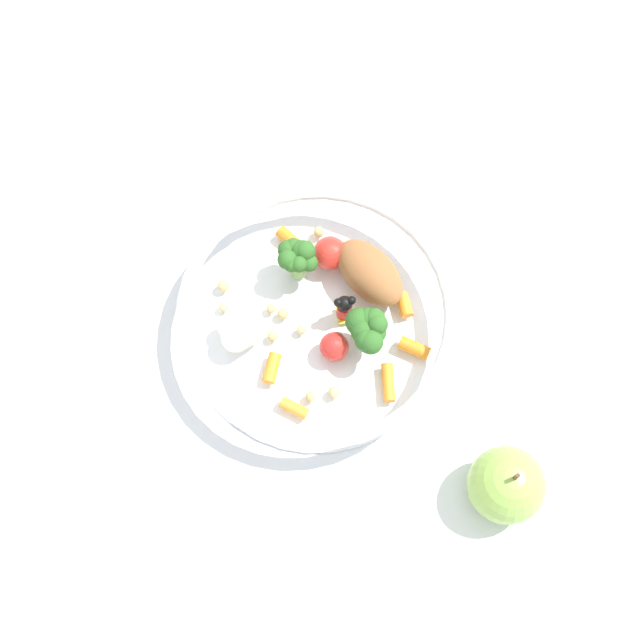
{
  "coord_description": "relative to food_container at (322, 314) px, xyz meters",
  "views": [
    {
      "loc": [
        -0.13,
        0.24,
        0.76
      ],
      "look_at": [
        -0.0,
        -0.01,
        0.03
      ],
      "focal_mm": 47.5,
      "sensor_mm": 36.0,
      "label": 1
    }
  ],
  "objects": [
    {
      "name": "ground_plane",
      "position": [
        0.0,
        0.01,
        -0.03
      ],
      "size": [
        2.4,
        2.4,
        0.0
      ],
      "primitive_type": "plane",
      "color": "white"
    },
    {
      "name": "food_container",
      "position": [
        0.0,
        0.0,
        0.0
      ],
      "size": [
        0.26,
        0.26,
        0.06
      ],
      "color": "white",
      "rests_on": "ground_plane"
    },
    {
      "name": "loose_apple",
      "position": [
        -0.21,
        0.07,
        0.0
      ],
      "size": [
        0.07,
        0.07,
        0.08
      ],
      "color": "#8CB74C",
      "rests_on": "ground_plane"
    }
  ]
}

